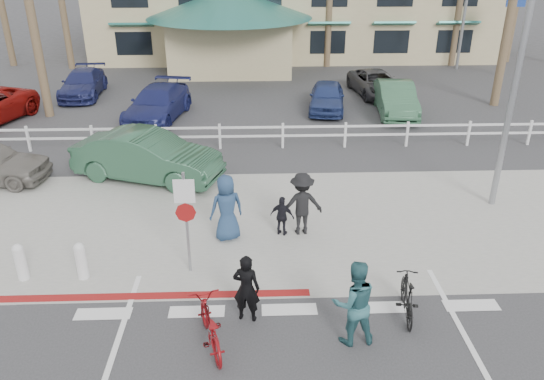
{
  "coord_description": "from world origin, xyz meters",
  "views": [
    {
      "loc": [
        -0.72,
        -8.66,
        7.27
      ],
      "look_at": [
        -0.27,
        3.54,
        1.5
      ],
      "focal_mm": 35.0,
      "sensor_mm": 36.0,
      "label": 1
    }
  ],
  "objects_px": {
    "sign_post": "(186,218)",
    "car_white_sedan": "(147,156)",
    "bike_black": "(407,297)",
    "bike_red": "(210,326)"
  },
  "relations": [
    {
      "from": "bike_black",
      "to": "car_white_sedan",
      "type": "height_order",
      "value": "car_white_sedan"
    },
    {
      "from": "sign_post",
      "to": "car_white_sedan",
      "type": "xyz_separation_m",
      "value": [
        -1.93,
        5.55,
        -0.64
      ]
    },
    {
      "from": "bike_red",
      "to": "sign_post",
      "type": "bearing_deg",
      "value": -91.8
    },
    {
      "from": "bike_red",
      "to": "bike_black",
      "type": "xyz_separation_m",
      "value": [
        4.1,
        0.79,
        -0.0
      ]
    },
    {
      "from": "sign_post",
      "to": "bike_black",
      "type": "relative_size",
      "value": 1.85
    },
    {
      "from": "sign_post",
      "to": "bike_red",
      "type": "relative_size",
      "value": 1.61
    },
    {
      "from": "sign_post",
      "to": "bike_black",
      "type": "height_order",
      "value": "sign_post"
    },
    {
      "from": "bike_red",
      "to": "bike_black",
      "type": "distance_m",
      "value": 4.18
    },
    {
      "from": "car_white_sedan",
      "to": "bike_red",
      "type": "bearing_deg",
      "value": -143.28
    },
    {
      "from": "sign_post",
      "to": "bike_black",
      "type": "bearing_deg",
      "value": -21.11
    }
  ]
}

